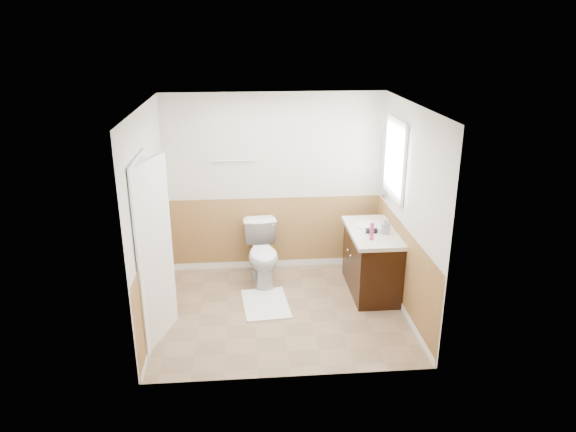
{
  "coord_description": "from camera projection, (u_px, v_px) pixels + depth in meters",
  "views": [
    {
      "loc": [
        -0.42,
        -5.74,
        3.32
      ],
      "look_at": [
        0.1,
        0.25,
        1.15
      ],
      "focal_mm": 33.14,
      "sensor_mm": 36.0,
      "label": 1
    }
  ],
  "objects": [
    {
      "name": "tp_roll",
      "position": [
        268.0,
        223.0,
        7.45
      ],
      "size": [
        0.1,
        0.11,
        0.11
      ],
      "primitive_type": "cylinder",
      "rotation": [
        0.0,
        1.57,
        0.0
      ],
      "color": "white",
      "rests_on": "tp_holder_bar"
    },
    {
      "name": "tp_sheet",
      "position": [
        268.0,
        230.0,
        7.48
      ],
      "size": [
        0.1,
        0.01,
        0.16
      ],
      "primitive_type": "cube",
      "color": "white",
      "rests_on": "tp_roll"
    },
    {
      "name": "lotion_bottle",
      "position": [
        372.0,
        231.0,
        6.44
      ],
      "size": [
        0.05,
        0.05,
        0.22
      ],
      "primitive_type": "cylinder",
      "color": "#C63371",
      "rests_on": "countertop"
    },
    {
      "name": "floor",
      "position": [
        282.0,
        311.0,
        6.54
      ],
      "size": [
        3.0,
        3.0,
        0.0
      ],
      "primitive_type": "plane",
      "color": "#8C7051",
      "rests_on": "ground"
    },
    {
      "name": "mirror_panel",
      "position": [
        384.0,
        164.0,
        7.16
      ],
      "size": [
        0.02,
        0.35,
        0.9
      ],
      "primitive_type": "cube",
      "color": "silver",
      "rests_on": "wall_right"
    },
    {
      "name": "vanity_knob_left",
      "position": [
        351.0,
        256.0,
        6.75
      ],
      "size": [
        0.03,
        0.03,
        0.03
      ],
      "primitive_type": "sphere",
      "color": "#BABBC1",
      "rests_on": "vanity_cabinet"
    },
    {
      "name": "ceiling",
      "position": [
        281.0,
        106.0,
        5.69
      ],
      "size": [
        3.0,
        3.0,
        0.0
      ],
      "primitive_type": "plane",
      "rotation": [
        3.14,
        0.0,
        0.0
      ],
      "color": "white",
      "rests_on": "floor"
    },
    {
      "name": "vanity_knob_right",
      "position": [
        348.0,
        250.0,
        6.94
      ],
      "size": [
        0.03,
        0.03,
        0.03
      ],
      "primitive_type": "sphere",
      "color": "#BBBCC2",
      "rests_on": "vanity_cabinet"
    },
    {
      "name": "countertop",
      "position": [
        373.0,
        232.0,
        6.77
      ],
      "size": [
        0.6,
        1.15,
        0.05
      ],
      "primitive_type": "cube",
      "color": "beige",
      "rests_on": "vanity_cabinet"
    },
    {
      "name": "wall_back",
      "position": [
        274.0,
        184.0,
        7.33
      ],
      "size": [
        3.0,
        0.0,
        3.0
      ],
      "primitive_type": "plane",
      "rotation": [
        1.57,
        0.0,
        0.0
      ],
      "color": "silver",
      "rests_on": "floor"
    },
    {
      "name": "door",
      "position": [
        154.0,
        254.0,
        5.66
      ],
      "size": [
        0.29,
        0.78,
        2.04
      ],
      "primitive_type": "cube",
      "rotation": [
        0.0,
        0.0,
        -0.31
      ],
      "color": "white",
      "rests_on": "wall_left"
    },
    {
      "name": "wainscot_front",
      "position": [
        291.0,
        333.0,
        5.16
      ],
      "size": [
        3.0,
        0.0,
        3.0
      ],
      "primitive_type": "plane",
      "rotation": [
        -1.57,
        0.0,
        0.0
      ],
      "color": "#A77743",
      "rests_on": "floor"
    },
    {
      "name": "hair_dryer_body",
      "position": [
        371.0,
        231.0,
        6.67
      ],
      "size": [
        0.14,
        0.07,
        0.07
      ],
      "primitive_type": "cylinder",
      "rotation": [
        0.0,
        1.57,
        0.0
      ],
      "color": "black",
      "rests_on": "countertop"
    },
    {
      "name": "wainscot_left",
      "position": [
        156.0,
        279.0,
        6.25
      ],
      "size": [
        0.0,
        2.6,
        2.6
      ],
      "primitive_type": "plane",
      "rotation": [
        1.57,
        0.0,
        1.57
      ],
      "color": "#A77743",
      "rests_on": "floor"
    },
    {
      "name": "sink_basin",
      "position": [
        371.0,
        225.0,
        6.9
      ],
      "size": [
        0.36,
        0.36,
        0.02
      ],
      "primitive_type": "cylinder",
      "color": "white",
      "rests_on": "countertop"
    },
    {
      "name": "hair_dryer_handle",
      "position": [
        369.0,
        233.0,
        6.67
      ],
      "size": [
        0.03,
        0.03,
        0.07
      ],
      "primitive_type": "cylinder",
      "color": "black",
      "rests_on": "countertop"
    },
    {
      "name": "window_glass",
      "position": [
        396.0,
        158.0,
        6.62
      ],
      "size": [
        0.01,
        0.7,
        0.9
      ],
      "primitive_type": "cube",
      "color": "white",
      "rests_on": "wall_right"
    },
    {
      "name": "wall_front",
      "position": [
        292.0,
        263.0,
        4.9
      ],
      "size": [
        3.0,
        0.0,
        3.0
      ],
      "primitive_type": "plane",
      "rotation": [
        -1.57,
        0.0,
        0.0
      ],
      "color": "silver",
      "rests_on": "floor"
    },
    {
      "name": "tp_holder_bar",
      "position": [
        268.0,
        223.0,
        7.45
      ],
      "size": [
        0.14,
        0.02,
        0.02
      ],
      "primitive_type": "cylinder",
      "rotation": [
        0.0,
        1.57,
        0.0
      ],
      "color": "silver",
      "rests_on": "wall_back"
    },
    {
      "name": "wall_right",
      "position": [
        408.0,
        212.0,
        6.24
      ],
      "size": [
        0.0,
        3.0,
        3.0
      ],
      "primitive_type": "plane",
      "rotation": [
        1.57,
        0.0,
        -1.57
      ],
      "color": "silver",
      "rests_on": "floor"
    },
    {
      "name": "faucet",
      "position": [
        385.0,
        221.0,
        6.9
      ],
      "size": [
        0.02,
        0.02,
        0.14
      ],
      "primitive_type": "cylinder",
      "color": "white",
      "rests_on": "countertop"
    },
    {
      "name": "soap_dispenser",
      "position": [
        386.0,
        226.0,
        6.63
      ],
      "size": [
        0.1,
        0.1,
        0.21
      ],
      "primitive_type": "imported",
      "rotation": [
        0.0,
        0.0,
        0.04
      ],
      "color": "#8B909D",
      "rests_on": "countertop"
    },
    {
      "name": "bath_mat",
      "position": [
        266.0,
        304.0,
        6.69
      ],
      "size": [
        0.62,
        0.84,
        0.02
      ],
      "primitive_type": "cube",
      "rotation": [
        0.0,
        0.0,
        0.08
      ],
      "color": "white",
      "rests_on": "floor"
    },
    {
      "name": "door_knob",
      "position": [
        164.0,
        247.0,
        6.0
      ],
      "size": [
        0.06,
        0.06,
        0.06
      ],
      "primitive_type": "sphere",
      "color": "silver",
      "rests_on": "door"
    },
    {
      "name": "window_frame",
      "position": [
        395.0,
        158.0,
        6.62
      ],
      "size": [
        0.04,
        0.8,
        1.0
      ],
      "primitive_type": "cube",
      "color": "white",
      "rests_on": "wall_right"
    },
    {
      "name": "wainscot_back",
      "position": [
        275.0,
        234.0,
        7.58
      ],
      "size": [
        3.0,
        0.0,
        3.0
      ],
      "primitive_type": "plane",
      "rotation": [
        1.57,
        0.0,
        0.0
      ],
      "color": "#A77743",
      "rests_on": "floor"
    },
    {
      "name": "towel_bar",
      "position": [
        233.0,
        161.0,
        7.12
      ],
      "size": [
        0.62,
        0.02,
        0.02
      ],
      "primitive_type": "cylinder",
      "rotation": [
        0.0,
        1.57,
        0.0
      ],
      "color": "silver",
      "rests_on": "wall_back"
    },
    {
      "name": "wainscot_right",
      "position": [
        403.0,
        270.0,
        6.49
      ],
      "size": [
        0.0,
        2.6,
        2.6
      ],
      "primitive_type": "plane",
      "rotation": [
        1.57,
        0.0,
        -1.57
      ],
      "color": "#A77743",
      "rests_on": "floor"
    },
    {
      "name": "vanity_cabinet",
      "position": [
        372.0,
        263.0,
        6.92
      ],
      "size": [
        0.55,
        1.1,
        0.8
      ],
      "primitive_type": "cube",
      "color": "black",
      "rests_on": "floor"
    },
    {
      "name": "toilet",
      "position": [
        263.0,
        254.0,
        7.17
      ],
      "size": [
        0.52,
        0.83,
        0.82
      ],
      "primitive_type": "imported",
      "rotation": [
        0.0,
        0.0,
        0.08
      ],
      "color": "white",
      "rests_on": "floor"
    },
    {
      "name": "wall_left",
      "position": [
        149.0,
        219.0,
        6.0
      ],
      "size": [
        0.0,
        3.0,
        3.0
      ],
      "primitive_type": "plane",
      "rotation": [
        1.57,
        0.0,
        1.57
      ],
      "color": "silver",
      "rests_on": "floor"
    },
    {
      "name": "door_frame",
      "position": [
        146.0,
        253.0,
        5.65
      ],
      "size": [
        0.02,
        0.92,
        2.1
      ],
      "primitive_type": "cube",
      "color": "white",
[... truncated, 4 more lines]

